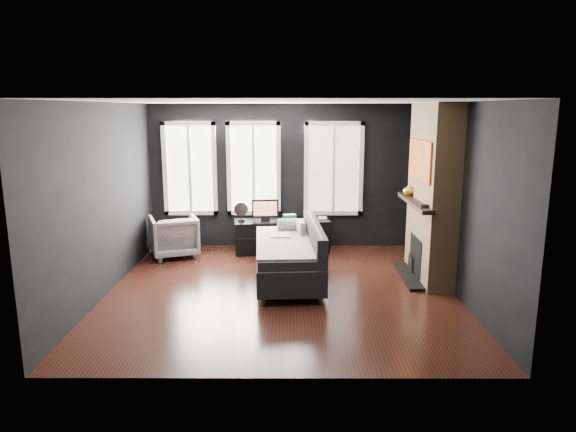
{
  "coord_description": "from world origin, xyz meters",
  "views": [
    {
      "loc": [
        0.12,
        -7.12,
        2.61
      ],
      "look_at": [
        0.1,
        0.3,
        1.05
      ],
      "focal_mm": 32.0,
      "sensor_mm": 36.0,
      "label": 1
    }
  ],
  "objects_px": {
    "sofa": "(288,252)",
    "armchair": "(174,234)",
    "media_console": "(282,236)",
    "mug": "(308,217)",
    "book": "(318,212)",
    "mantel_vase": "(409,190)",
    "monitor": "(265,208)"
  },
  "relations": [
    {
      "from": "monitor",
      "to": "book",
      "type": "relative_size",
      "value": 2.18
    },
    {
      "from": "monitor",
      "to": "mantel_vase",
      "type": "bearing_deg",
      "value": -29.52
    },
    {
      "from": "monitor",
      "to": "sofa",
      "type": "bearing_deg",
      "value": -81.54
    },
    {
      "from": "book",
      "to": "monitor",
      "type": "bearing_deg",
      "value": -170.57
    },
    {
      "from": "armchair",
      "to": "mantel_vase",
      "type": "relative_size",
      "value": 4.03
    },
    {
      "from": "sofa",
      "to": "media_console",
      "type": "distance_m",
      "value": 1.68
    },
    {
      "from": "mug",
      "to": "book",
      "type": "distance_m",
      "value": 0.26
    },
    {
      "from": "sofa",
      "to": "book",
      "type": "distance_m",
      "value": 1.93
    },
    {
      "from": "book",
      "to": "mantel_vase",
      "type": "distance_m",
      "value": 1.95
    },
    {
      "from": "sofa",
      "to": "mantel_vase",
      "type": "height_order",
      "value": "mantel_vase"
    },
    {
      "from": "sofa",
      "to": "armchair",
      "type": "xyz_separation_m",
      "value": [
        -2.05,
        1.36,
        -0.05
      ]
    },
    {
      "from": "sofa",
      "to": "monitor",
      "type": "bearing_deg",
      "value": 100.89
    },
    {
      "from": "book",
      "to": "armchair",
      "type": "bearing_deg",
      "value": -169.83
    },
    {
      "from": "book",
      "to": "media_console",
      "type": "bearing_deg",
      "value": -167.03
    },
    {
      "from": "monitor",
      "to": "media_console",
      "type": "bearing_deg",
      "value": -4.44
    },
    {
      "from": "sofa",
      "to": "monitor",
      "type": "height_order",
      "value": "monitor"
    },
    {
      "from": "media_console",
      "to": "mug",
      "type": "xyz_separation_m",
      "value": [
        0.48,
        -0.01,
        0.36
      ]
    },
    {
      "from": "mantel_vase",
      "to": "mug",
      "type": "bearing_deg",
      "value": 146.97
    },
    {
      "from": "media_console",
      "to": "mug",
      "type": "height_order",
      "value": "mug"
    },
    {
      "from": "armchair",
      "to": "book",
      "type": "relative_size",
      "value": 3.57
    },
    {
      "from": "mug",
      "to": "book",
      "type": "xyz_separation_m",
      "value": [
        0.2,
        0.17,
        0.05
      ]
    },
    {
      "from": "book",
      "to": "mantel_vase",
      "type": "bearing_deg",
      "value": -40.81
    },
    {
      "from": "armchair",
      "to": "mug",
      "type": "distance_m",
      "value": 2.44
    },
    {
      "from": "mug",
      "to": "book",
      "type": "bearing_deg",
      "value": 40.75
    },
    {
      "from": "sofa",
      "to": "armchair",
      "type": "height_order",
      "value": "sofa"
    },
    {
      "from": "mug",
      "to": "monitor",
      "type": "bearing_deg",
      "value": 179.48
    },
    {
      "from": "monitor",
      "to": "mantel_vase",
      "type": "height_order",
      "value": "mantel_vase"
    },
    {
      "from": "armchair",
      "to": "media_console",
      "type": "height_order",
      "value": "armchair"
    },
    {
      "from": "monitor",
      "to": "mantel_vase",
      "type": "distance_m",
      "value": 2.64
    },
    {
      "from": "media_console",
      "to": "monitor",
      "type": "height_order",
      "value": "monitor"
    },
    {
      "from": "sofa",
      "to": "armchair",
      "type": "relative_size",
      "value": 2.62
    },
    {
      "from": "armchair",
      "to": "monitor",
      "type": "height_order",
      "value": "monitor"
    }
  ]
}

